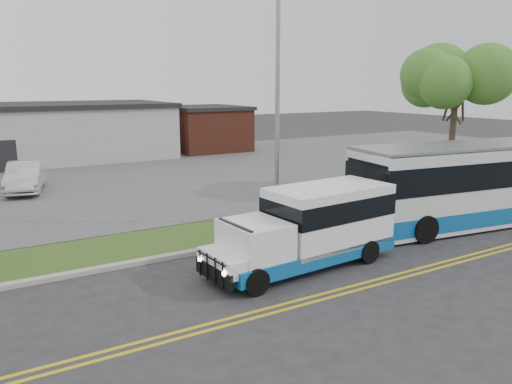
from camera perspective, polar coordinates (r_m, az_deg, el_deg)
ground at (r=17.28m, az=-1.02°, el=-7.31°), size 140.00×140.00×0.00m
lane_line_north at (r=14.29m, az=6.78°, el=-11.69°), size 70.00×0.12×0.01m
lane_line_south at (r=14.07m, az=7.54°, el=-12.10°), size 70.00×0.12×0.01m
curb at (r=18.17m, az=-2.74°, el=-6.07°), size 80.00×0.30×0.15m
verge at (r=19.71m, az=-5.20°, el=-4.71°), size 80.00×3.30×0.10m
parking_lot at (r=32.69m, az=-15.89°, el=1.68°), size 80.00×25.00×0.10m
brick_wing at (r=44.40m, az=-5.84°, el=7.26°), size 6.30×7.30×3.90m
tree_east at (r=27.92m, az=22.01°, el=12.25°), size 5.20×5.20×8.33m
streetlight_near at (r=20.18m, az=2.58°, el=10.68°), size 0.35×1.53×9.50m
shuttle_bus at (r=16.24m, az=6.55°, el=-3.67°), size 6.74×2.64×2.53m
transit_bus at (r=23.13m, az=24.75°, el=0.98°), size 12.48×4.37×3.39m
parked_car_a at (r=29.61m, az=-24.89°, el=1.60°), size 2.66×5.05×1.58m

